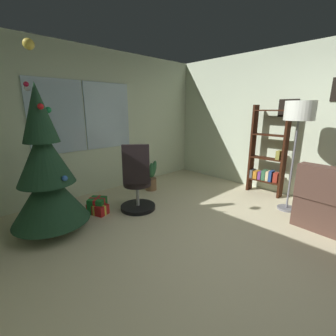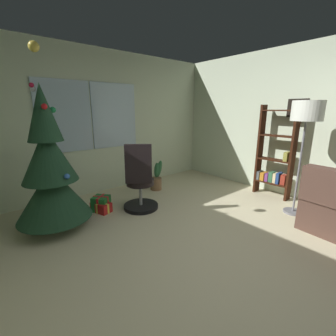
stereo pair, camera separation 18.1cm
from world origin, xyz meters
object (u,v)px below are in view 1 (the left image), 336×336
Objects in this scene: bookshelf at (267,157)px; floor_lamp at (299,117)px; potted_plant at (149,177)px; gift_box_red at (98,209)px; office_chair at (137,186)px; holiday_tree at (47,175)px; gift_box_green at (98,205)px.

floor_lamp is (-0.46, -0.59, 0.75)m from bookshelf.
gift_box_red is at bearing -166.20° from potted_plant.
office_chair is 2.63m from floor_lamp.
potted_plant is at bearing 131.08° from bookshelf.
gift_box_red is 0.21× the size of floor_lamp.
bookshelf is at bearing 52.16° from floor_lamp.
holiday_tree reaches higher than gift_box_red.
floor_lamp reaches higher than gift_box_red.
potted_plant reaches higher than gift_box_red.
potted_plant is at bearing 40.40° from office_chair.
office_chair is 1.02m from potted_plant.
holiday_tree is at bearing -168.32° from potted_plant.
holiday_tree reaches higher than office_chair.
floor_lamp is at bearing -40.50° from gift_box_red.
gift_box_red is 0.71m from office_chair.
holiday_tree is 0.98m from gift_box_red.
gift_box_green is at bearing -167.96° from potted_plant.
floor_lamp is (2.30, -1.97, 1.39)m from gift_box_red.
bookshelf is at bearing -20.47° from holiday_tree.
gift_box_red is 0.07m from gift_box_green.
gift_box_red is at bearing 147.10° from office_chair.
holiday_tree is 3.91× the size of potted_plant.
gift_box_green is 3.33m from floor_lamp.
bookshelf is 2.29m from potted_plant.
holiday_tree is 3.67m from bookshelf.
gift_box_green is at bearing 142.47° from office_chair.
floor_lamp is (2.28, -2.01, 1.35)m from gift_box_green.
floor_lamp is at bearing -41.44° from gift_box_green.
office_chair is at bearing 155.18° from bookshelf.
bookshelf is (2.76, -1.37, 0.64)m from gift_box_red.
potted_plant reaches higher than gift_box_green.
gift_box_red is at bearing 153.56° from bookshelf.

